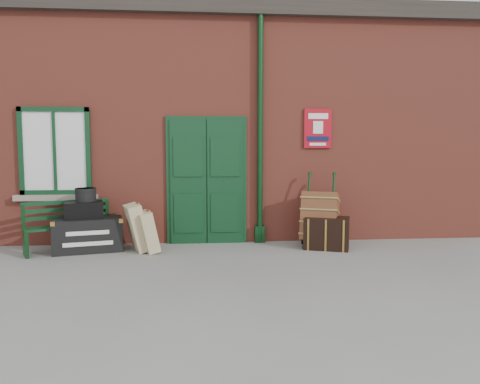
{
  "coord_description": "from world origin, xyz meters",
  "views": [
    {
      "loc": [
        -0.44,
        -6.84,
        1.73
      ],
      "look_at": [
        0.22,
        0.6,
        1.0
      ],
      "focal_mm": 35.0,
      "sensor_mm": 36.0,
      "label": 1
    }
  ],
  "objects": [
    {
      "name": "dark_trunk",
      "position": [
        1.72,
        0.82,
        0.27
      ],
      "size": [
        0.86,
        0.7,
        0.53
      ],
      "primitive_type": "cube",
      "rotation": [
        0.0,
        0.0,
        -0.34
      ],
      "color": "black",
      "rests_on": "ground"
    },
    {
      "name": "station_building",
      "position": [
        -0.0,
        3.49,
        2.16
      ],
      "size": [
        10.3,
        4.3,
        4.36
      ],
      "color": "#A54635",
      "rests_on": "ground"
    },
    {
      "name": "hatbox",
      "position": [
        -2.31,
        1.03,
        0.93
      ],
      "size": [
        0.4,
        0.4,
        0.22
      ],
      "primitive_type": "cylinder",
      "rotation": [
        0.0,
        0.0,
        0.23
      ],
      "color": "black",
      "rests_on": "strongbox"
    },
    {
      "name": "bench",
      "position": [
        -2.6,
        1.03,
        0.43
      ],
      "size": [
        1.45,
        0.98,
        0.86
      ],
      "rotation": [
        0.0,
        0.0,
        0.44
      ],
      "color": "#0E3319",
      "rests_on": "ground"
    },
    {
      "name": "ground",
      "position": [
        0.0,
        0.0,
        0.0
      ],
      "size": [
        80.0,
        80.0,
        0.0
      ],
      "primitive_type": "plane",
      "color": "gray",
      "rests_on": "ground"
    },
    {
      "name": "porter_trolley",
      "position": [
        1.65,
        1.03,
        0.48
      ],
      "size": [
        0.81,
        0.84,
        1.25
      ],
      "rotation": [
        0.0,
        0.0,
        -0.4
      ],
      "color": "black",
      "rests_on": "ground"
    },
    {
      "name": "suitcase_back",
      "position": [
        -1.46,
        0.9,
        0.4
      ],
      "size": [
        0.54,
        0.64,
        0.8
      ],
      "primitive_type": "cube",
      "rotation": [
        0.0,
        -0.23,
        0.32
      ],
      "color": "tan",
      "rests_on": "ground"
    },
    {
      "name": "suitcase_front",
      "position": [
        -1.28,
        0.8,
        0.34
      ],
      "size": [
        0.47,
        0.57,
        0.68
      ],
      "primitive_type": "cube",
      "rotation": [
        0.0,
        -0.21,
        0.32
      ],
      "color": "tan",
      "rests_on": "ground"
    },
    {
      "name": "strongbox",
      "position": [
        -2.34,
        1.0,
        0.69
      ],
      "size": [
        0.69,
        0.57,
        0.27
      ],
      "primitive_type": "cube",
      "rotation": [
        0.0,
        0.0,
        0.23
      ],
      "color": "black",
      "rests_on": "houdini_trunk"
    },
    {
      "name": "houdini_trunk",
      "position": [
        -2.29,
        1.0,
        0.27
      ],
      "size": [
        1.21,
        0.84,
        0.55
      ],
      "primitive_type": "cube",
      "rotation": [
        0.0,
        0.0,
        0.23
      ],
      "color": "black",
      "rests_on": "ground"
    }
  ]
}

